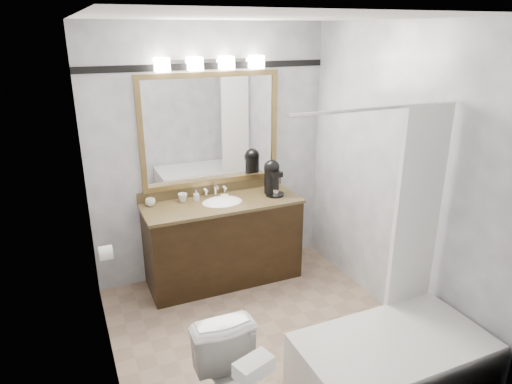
# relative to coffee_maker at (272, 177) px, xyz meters

# --- Properties ---
(room) EXTENTS (2.42, 2.62, 2.52)m
(room) POSITION_rel_coffee_maker_xyz_m (-0.54, -1.02, 0.22)
(room) COLOR gray
(room) RESTS_ON ground
(vanity) EXTENTS (1.53, 0.58, 0.97)m
(vanity) POSITION_rel_coffee_maker_xyz_m (-0.54, -0.01, -0.59)
(vanity) COLOR black
(vanity) RESTS_ON ground
(mirror) EXTENTS (1.40, 0.04, 1.10)m
(mirror) POSITION_rel_coffee_maker_xyz_m (-0.54, 0.26, 0.47)
(mirror) COLOR olive
(mirror) RESTS_ON room
(vanity_light_bar) EXTENTS (1.02, 0.14, 0.12)m
(vanity_light_bar) POSITION_rel_coffee_maker_xyz_m (-0.54, 0.20, 1.10)
(vanity_light_bar) COLOR silver
(vanity_light_bar) RESTS_ON room
(accent_stripe) EXTENTS (2.40, 0.01, 0.06)m
(accent_stripe) POSITION_rel_coffee_maker_xyz_m (-0.54, 0.27, 1.07)
(accent_stripe) COLOR black
(accent_stripe) RESTS_ON room
(bathtub) EXTENTS (1.30, 0.75, 1.96)m
(bathtub) POSITION_rel_coffee_maker_xyz_m (0.02, -1.92, -0.75)
(bathtub) COLOR white
(bathtub) RESTS_ON ground
(tp_roll) EXTENTS (0.11, 0.12, 0.12)m
(tp_roll) POSITION_rel_coffee_maker_xyz_m (-1.68, -0.36, -0.33)
(tp_roll) COLOR white
(tp_roll) RESTS_ON room
(tissue_box) EXTENTS (0.23, 0.17, 0.09)m
(tissue_box) POSITION_rel_coffee_maker_xyz_m (-1.13, -2.14, -0.26)
(tissue_box) COLOR white
(tissue_box) RESTS_ON toilet
(coffee_maker) EXTENTS (0.18, 0.23, 0.36)m
(coffee_maker) POSITION_rel_coffee_maker_xyz_m (0.00, 0.00, 0.00)
(coffee_maker) COLOR black
(coffee_maker) RESTS_ON vanity
(cup_left) EXTENTS (0.11, 0.11, 0.07)m
(cup_left) POSITION_rel_coffee_maker_xyz_m (-1.19, 0.17, -0.15)
(cup_left) COLOR white
(cup_left) RESTS_ON vanity
(cup_right) EXTENTS (0.12, 0.12, 0.08)m
(cup_right) POSITION_rel_coffee_maker_xyz_m (-0.88, 0.15, -0.14)
(cup_right) COLOR white
(cup_right) RESTS_ON vanity
(soap_bottle_a) EXTENTS (0.05, 0.05, 0.10)m
(soap_bottle_a) POSITION_rel_coffee_maker_xyz_m (-0.75, 0.12, -0.13)
(soap_bottle_a) COLOR white
(soap_bottle_a) RESTS_ON vanity
(soap_bar) EXTENTS (0.07, 0.05, 0.02)m
(soap_bar) POSITION_rel_coffee_maker_xyz_m (-0.47, 0.11, -0.17)
(soap_bar) COLOR beige
(soap_bar) RESTS_ON vanity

